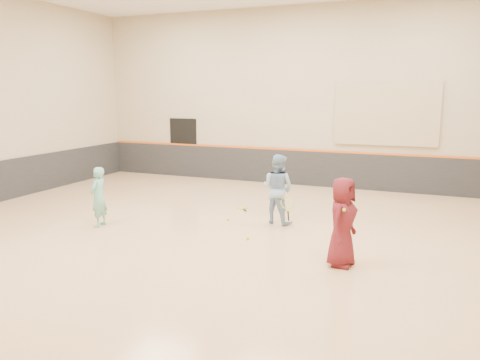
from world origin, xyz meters
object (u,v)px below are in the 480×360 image
at_px(young_man, 342,222).
at_px(spare_racket, 242,207).
at_px(girl, 98,197).
at_px(instructor, 278,189).

bearing_deg(young_man, spare_racket, 55.19).
height_order(girl, instructor, instructor).
bearing_deg(spare_racket, instructor, -37.05).
height_order(instructor, spare_racket, instructor).
bearing_deg(girl, instructor, 108.47).
bearing_deg(instructor, young_man, 145.21).
bearing_deg(girl, young_man, 78.24).
relative_size(young_man, spare_racket, 2.29).
bearing_deg(spare_racket, girl, -130.75).
distance_m(instructor, young_man, 3.04).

